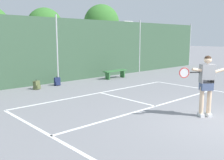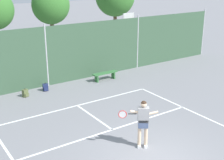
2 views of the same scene
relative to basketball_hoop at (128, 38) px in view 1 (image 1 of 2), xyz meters
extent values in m
cube|color=white|center=(-6.60, -4.73, -2.31)|extent=(8.20, 0.10, 0.01)
cube|color=white|center=(-6.60, -7.75, -2.31)|extent=(8.20, 0.10, 0.01)
cube|color=white|center=(-6.60, -6.27, -2.31)|extent=(0.10, 2.97, 0.01)
cube|color=#38563D|center=(-6.60, -1.23, -0.61)|extent=(26.00, 0.05, 3.39)
cylinder|color=#B2B2B7|center=(-6.60, -1.23, -0.54)|extent=(0.09, 0.09, 3.54)
cylinder|color=#B2B2B7|center=(-0.10, -1.23, -0.54)|extent=(0.09, 0.09, 3.54)
cylinder|color=#B2B2B7|center=(6.40, -1.23, -0.54)|extent=(0.09, 0.09, 3.54)
cylinder|color=yellow|center=(0.00, 0.06, -0.79)|extent=(0.12, 0.12, 3.05)
cube|color=white|center=(0.00, -0.04, 0.94)|extent=(0.90, 0.06, 0.60)
torus|color=#D85919|center=(0.00, -0.31, 0.72)|extent=(0.48, 0.48, 0.02)
cylinder|color=brown|center=(-1.59, 9.33, -1.32)|extent=(0.36, 0.36, 1.98)
ellipsoid|color=#38752D|center=(-1.59, 9.33, 1.12)|extent=(3.41, 3.07, 3.41)
cylinder|color=brown|center=(5.40, 9.33, -1.20)|extent=(0.36, 0.36, 2.21)
ellipsoid|color=#38752D|center=(5.40, 9.33, 1.65)|extent=(4.11, 3.70, 4.11)
cube|color=silver|center=(-6.34, -9.57, -2.26)|extent=(0.25, 0.28, 0.10)
cube|color=silver|center=(-6.53, -9.43, -2.26)|extent=(0.25, 0.28, 0.10)
cylinder|color=beige|center=(-6.34, -9.57, -1.80)|extent=(0.13, 0.13, 0.82)
cylinder|color=beige|center=(-6.53, -9.43, -1.80)|extent=(0.13, 0.13, 0.82)
cube|color=#47567A|center=(-6.44, -9.50, -1.33)|extent=(0.43, 0.40, 0.32)
cube|color=gray|center=(-6.44, -9.50, -0.99)|extent=(0.47, 0.43, 0.56)
sphere|color=beige|center=(-6.44, -9.50, -0.58)|extent=(0.22, 0.22, 0.22)
sphere|color=black|center=(-6.44, -9.50, -0.56)|extent=(0.21, 0.21, 0.21)
cylinder|color=beige|center=(-6.61, -9.40, -0.89)|extent=(0.51, 0.40, 0.17)
cylinder|color=beige|center=(-6.21, -9.66, -0.94)|extent=(0.46, 0.37, 0.22)
cylinder|color=black|center=(-6.79, -9.31, -0.94)|extent=(0.27, 0.20, 0.04)
torus|color=red|center=(-7.10, -9.14, -0.94)|extent=(0.26, 0.20, 0.30)
cylinder|color=silver|center=(-7.10, -9.14, -0.94)|extent=(0.22, 0.16, 0.26)
cube|color=#566038|center=(-8.30, -2.17, -2.11)|extent=(0.33, 0.27, 0.40)
cube|color=#566038|center=(-8.26, -2.28, -2.19)|extent=(0.23, 0.14, 0.18)
torus|color=black|center=(-8.30, -2.17, -1.89)|extent=(0.09, 0.05, 0.09)
cube|color=navy|center=(-7.08, -1.94, -2.11)|extent=(0.30, 0.22, 0.40)
cube|color=navy|center=(-7.10, -2.06, -2.19)|extent=(0.23, 0.09, 0.18)
torus|color=black|center=(-7.08, -1.94, -1.89)|extent=(0.09, 0.03, 0.09)
cube|color=#336B38|center=(-3.39, -2.27, -1.86)|extent=(1.60, 0.36, 0.06)
cube|color=#336B38|center=(-3.99, -2.27, -2.09)|extent=(0.08, 0.32, 0.45)
cube|color=#336B38|center=(-2.79, -2.27, -2.09)|extent=(0.08, 0.32, 0.45)
camera|label=1|loc=(-13.63, -13.17, 0.07)|focal=41.30mm
camera|label=2|loc=(-13.14, -17.34, 3.83)|focal=50.34mm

